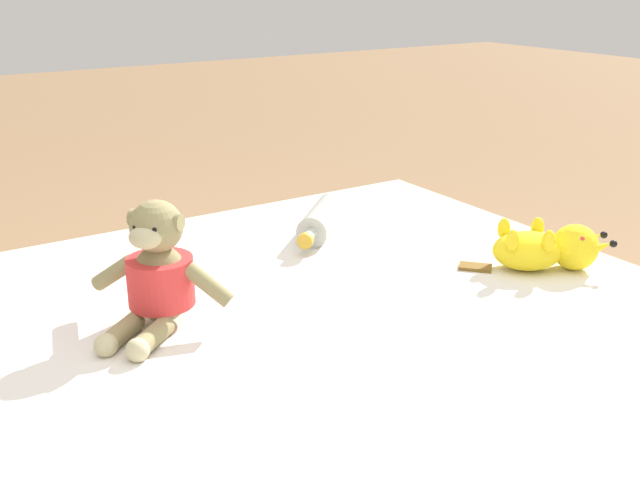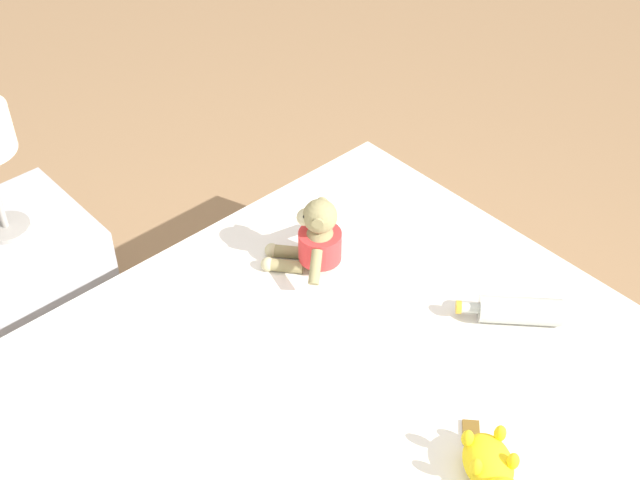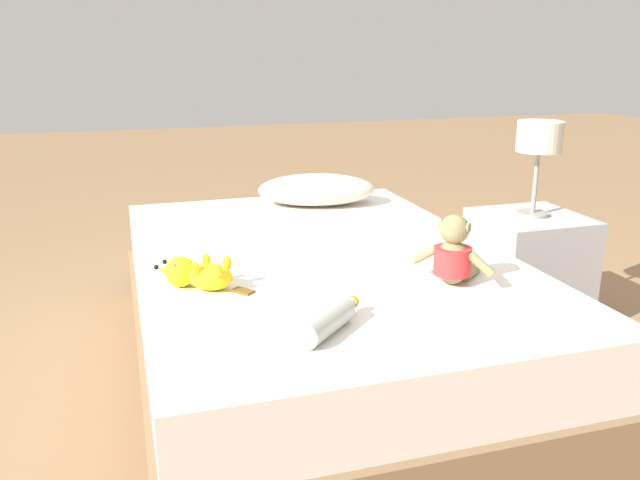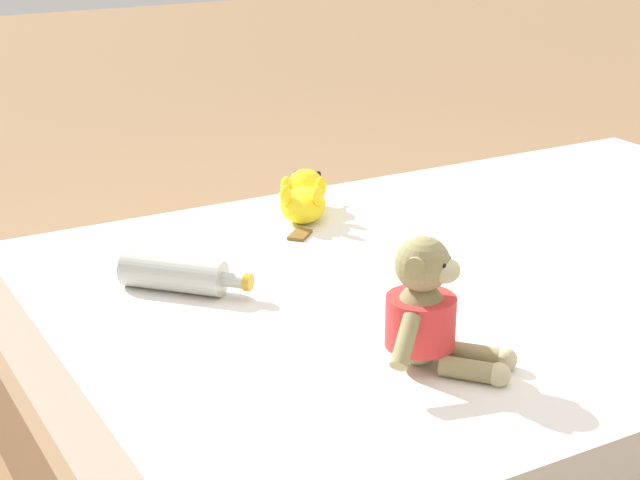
% 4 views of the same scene
% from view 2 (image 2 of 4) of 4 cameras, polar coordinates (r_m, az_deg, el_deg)
% --- Properties ---
extents(bed, '(1.38, 2.04, 0.48)m').
position_cam_2_polar(bed, '(2.31, -3.12, -15.25)').
color(bed, '#846647').
rests_on(bed, ground_plane).
extents(plush_monkey, '(0.25, 0.26, 0.24)m').
position_cam_2_polar(plush_monkey, '(2.40, -0.26, -0.04)').
color(plush_monkey, '#8E8456').
rests_on(plush_monkey, bed).
extents(plush_yellow_creature, '(0.30, 0.23, 0.10)m').
position_cam_2_polar(plush_yellow_creature, '(1.99, 11.47, -15.14)').
color(plush_yellow_creature, yellow).
rests_on(plush_yellow_creature, bed).
extents(glass_bottle, '(0.24, 0.23, 0.07)m').
position_cam_2_polar(glass_bottle, '(2.35, 12.93, -4.55)').
color(glass_bottle, '#B7BCB2').
rests_on(glass_bottle, bed).
extents(nightstand, '(0.44, 0.44, 0.50)m').
position_cam_2_polar(nightstand, '(2.87, -18.86, -3.19)').
color(nightstand, '#B2B2B7').
rests_on(nightstand, ground_plane).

